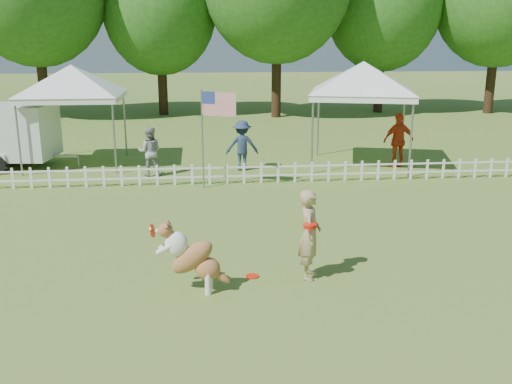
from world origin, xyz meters
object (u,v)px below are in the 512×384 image
at_px(spectator_b, 242,145).
at_px(spectator_c, 398,140).
at_px(dog, 193,257).
at_px(spectator_a, 150,151).
at_px(frisbee_on_turf, 252,276).
at_px(canopy_tent_left, 75,117).
at_px(flag_pole, 203,140).
at_px(canopy_tent_right, 361,116).
at_px(handler, 310,234).

height_order(spectator_b, spectator_c, spectator_c).
relative_size(dog, spectator_a, 0.81).
xyz_separation_m(dog, frisbee_on_turf, (1.02, 0.49, -0.60)).
relative_size(canopy_tent_left, spectator_b, 2.01).
xyz_separation_m(dog, canopy_tent_left, (-3.94, 10.24, 0.99)).
relative_size(flag_pole, spectator_b, 1.74).
bearing_deg(frisbee_on_turf, canopy_tent_right, 63.60).
relative_size(spectator_b, spectator_c, 0.90).
height_order(canopy_tent_right, spectator_c, canopy_tent_right).
relative_size(canopy_tent_left, spectator_a, 2.12).
xyz_separation_m(handler, flag_pole, (-1.82, 6.40, 0.57)).
bearing_deg(spectator_c, handler, 53.82).
bearing_deg(flag_pole, dog, -68.29).
distance_m(canopy_tent_left, canopy_tent_right, 9.36).
bearing_deg(spectator_c, dog, 45.45).
distance_m(canopy_tent_right, spectator_b, 4.02).
xyz_separation_m(canopy_tent_left, flag_pole, (4.14, -3.45, -0.22)).
bearing_deg(spectator_a, frisbee_on_turf, 108.01).
bearing_deg(dog, frisbee_on_turf, 34.67).
xyz_separation_m(flag_pole, spectator_c, (6.33, 2.07, -0.49)).
xyz_separation_m(dog, spectator_c, (6.53, 8.86, 0.28)).
xyz_separation_m(spectator_a, spectator_b, (2.85, 0.50, 0.04)).
height_order(flag_pole, spectator_a, flag_pole).
bearing_deg(handler, canopy_tent_right, -9.83).
height_order(dog, flag_pole, flag_pole).
height_order(frisbee_on_turf, canopy_tent_right, canopy_tent_right).
xyz_separation_m(frisbee_on_turf, flag_pole, (-0.82, 6.30, 1.37)).
height_order(frisbee_on_turf, spectator_a, spectator_a).
relative_size(canopy_tent_left, spectator_c, 1.80).
xyz_separation_m(dog, spectator_a, (-1.41, 8.42, 0.15)).
xyz_separation_m(handler, canopy_tent_left, (-5.97, 9.85, 0.79)).
xyz_separation_m(canopy_tent_left, spectator_c, (10.47, -1.38, -0.71)).
bearing_deg(handler, frisbee_on_turf, 95.03).
xyz_separation_m(flag_pole, spectator_b, (1.24, 2.13, -0.58)).
bearing_deg(spectator_b, frisbee_on_turf, 87.25).
bearing_deg(spectator_c, spectator_a, -5.01).
relative_size(frisbee_on_turf, spectator_a, 0.16).
relative_size(handler, spectator_c, 0.91).
distance_m(frisbee_on_turf, spectator_b, 8.48).
bearing_deg(spectator_c, canopy_tent_right, -25.50).
xyz_separation_m(canopy_tent_left, spectator_b, (5.39, -1.32, -0.80)).
distance_m(spectator_a, spectator_c, 7.95).
bearing_deg(canopy_tent_left, frisbee_on_turf, -63.67).
distance_m(canopy_tent_left, spectator_a, 3.23).
bearing_deg(canopy_tent_left, spectator_b, -14.43).
height_order(flag_pole, spectator_c, flag_pole).
distance_m(dog, spectator_a, 8.54).
distance_m(flag_pole, spectator_b, 2.54).
bearing_deg(canopy_tent_right, spectator_b, -160.57).
distance_m(canopy_tent_right, spectator_c, 1.45).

